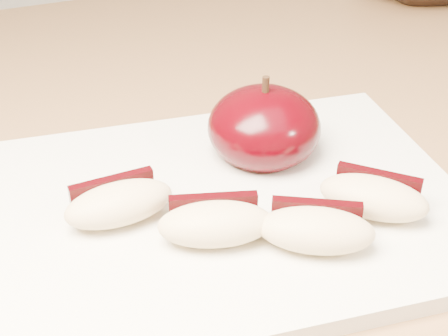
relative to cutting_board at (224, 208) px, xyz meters
name	(u,v)px	position (x,y,z in m)	size (l,w,h in m)	color
back_cabinet	(87,142)	(0.05, 0.84, -0.44)	(2.40, 0.62, 0.94)	silver
cutting_board	(224,208)	(0.00, 0.00, 0.00)	(0.31, 0.23, 0.01)	silver
apple_half	(264,127)	(0.05, 0.04, 0.03)	(0.10, 0.10, 0.07)	black
apple_wedge_a	(118,202)	(-0.07, 0.01, 0.02)	(0.07, 0.04, 0.02)	beige
apple_wedge_b	(215,222)	(-0.02, -0.03, 0.02)	(0.07, 0.05, 0.02)	beige
apple_wedge_c	(316,229)	(0.03, -0.06, 0.02)	(0.07, 0.06, 0.02)	beige
apple_wedge_d	(374,196)	(0.08, -0.05, 0.02)	(0.07, 0.07, 0.02)	beige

